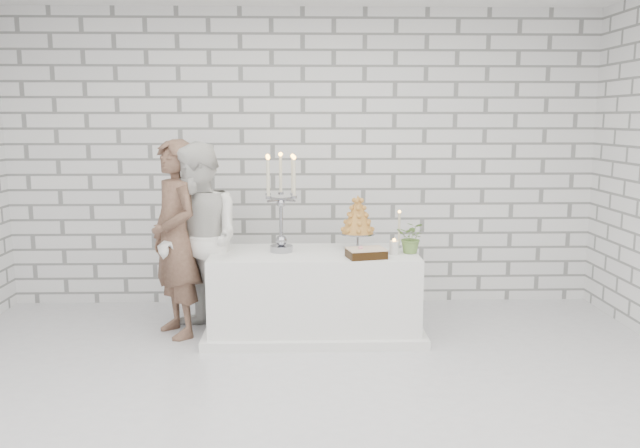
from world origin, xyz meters
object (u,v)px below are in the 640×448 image
Objects in this scene: bride at (199,241)px; groom at (175,239)px; candelabra at (281,203)px; croquembouche at (358,222)px; cake_table at (314,293)px.

groom is at bearing -141.80° from bride.
croquembouche is at bearing 5.85° from candelabra.
croquembouche is at bearing 57.52° from groom.
cake_table is 1.31m from groom.
bride reaches higher than candelabra.
cake_table is 2.06× the size of candelabra.
groom is 1.01× the size of bride.
cake_table is 1.11m from bride.
candelabra is at bearing 53.67° from bride.
bride is 3.46× the size of croquembouche.
bride reaches higher than croquembouche.
cake_table is at bearing 53.76° from groom.
bride is (-1.00, -0.02, 0.48)m from cake_table.
cake_table is 0.74m from croquembouche.
bride is 0.79m from candelabra.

